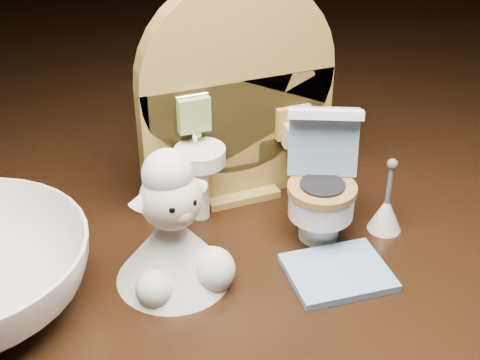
% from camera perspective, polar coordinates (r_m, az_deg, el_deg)
% --- Properties ---
extents(backdrop_panel, '(0.13, 0.05, 0.15)m').
position_cam_1_polar(backdrop_panel, '(0.43, -0.29, 6.30)').
color(backdrop_panel, '#A8863D').
rests_on(backdrop_panel, ground).
extents(toy_toilet, '(0.05, 0.06, 0.08)m').
position_cam_1_polar(toy_toilet, '(0.41, 6.91, -0.72)').
color(toy_toilet, white).
rests_on(toy_toilet, ground).
extents(bath_mat, '(0.06, 0.05, 0.00)m').
position_cam_1_polar(bath_mat, '(0.39, 8.34, -7.81)').
color(bath_mat, '#6F93C0').
rests_on(bath_mat, ground).
extents(toilet_brush, '(0.02, 0.02, 0.05)m').
position_cam_1_polar(toilet_brush, '(0.43, 12.36, -2.61)').
color(toilet_brush, white).
rests_on(toilet_brush, ground).
extents(plush_lamb, '(0.07, 0.07, 0.09)m').
position_cam_1_polar(plush_lamb, '(0.37, -5.68, -4.90)').
color(plush_lamb, silver).
rests_on(plush_lamb, ground).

